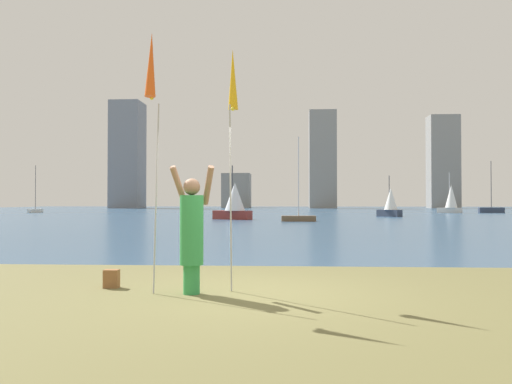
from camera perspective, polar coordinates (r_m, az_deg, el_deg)
The scene contains 15 objects.
ground at distance 58.76m, azimuth 2.80°, elevation -2.40°, with size 120.00×138.00×0.12m.
person at distance 7.82m, azimuth -7.08°, elevation -4.23°, with size 0.71×0.52×1.93m.
kite_flag_left at distance 7.98m, azimuth -11.45°, elevation 12.72°, with size 0.16×0.61×3.89m.
kite_flag_right at distance 8.35m, azimuth -2.57°, elevation 11.49°, with size 0.16×0.60×3.79m.
bag at distance 8.70m, azimuth -15.62°, elevation -9.18°, with size 0.23×0.16×0.29m.
sailboat_0 at distance 66.20m, azimuth 24.48°, elevation -1.73°, with size 2.86×0.58×6.03m.
sailboat_1 at distance 47.37m, azimuth 14.57°, elevation -1.17°, with size 2.03×2.28×3.65m.
sailboat_2 at distance 63.95m, azimuth 20.66°, elevation -0.71°, with size 2.73×2.01×4.69m.
sailboat_4 at distance 38.94m, azimuth -2.42°, elevation -1.00°, with size 3.11×2.19×4.06m.
sailboat_5 at distance 35.34m, azimuth 4.71°, elevation -2.77°, with size 2.34×0.90×5.77m.
sailboat_6 at distance 65.89m, azimuth -23.12°, elevation -1.84°, with size 1.32×1.88×5.56m.
skyline_tower_0 at distance 104.43m, azimuth -13.95°, elevation 3.96°, with size 5.76×6.29×20.70m.
skyline_tower_1 at distance 105.71m, azimuth -2.15°, elevation 0.14°, with size 5.63×5.92×6.94m.
skyline_tower_2 at distance 99.96m, azimuth 7.33°, elevation 3.57°, with size 5.12×3.90×18.63m.
skyline_tower_3 at distance 106.83m, azimuth 19.91°, elevation 3.14°, with size 5.61×4.00×17.92m.
Camera 1 is at (0.53, -7.79, 1.39)m, focal length 36.34 mm.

